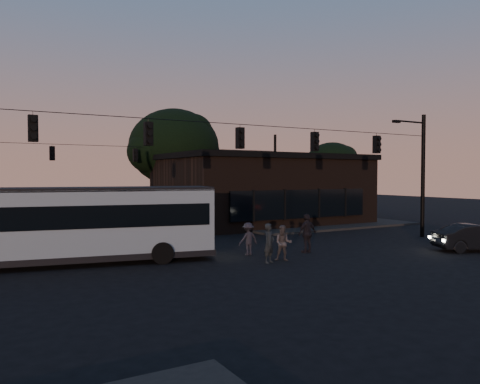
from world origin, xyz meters
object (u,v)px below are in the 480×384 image
car (476,238)px  pedestrian_d (248,239)px  bus (76,221)px  pedestrian_c (307,233)px  pedestrian_a (269,243)px  pedestrian_b (283,243)px  building (262,189)px

car → pedestrian_d: size_ratio=2.65×
bus → pedestrian_c: 10.72m
bus → pedestrian_d: size_ratio=7.72×
bus → pedestrian_a: (7.25, -3.98, -0.98)m
pedestrian_a → pedestrian_d: 2.20m
pedestrian_b → building: bearing=97.9°
bus → pedestrian_b: bearing=-14.7°
building → pedestrian_a: building is taller
building → car: building is taller
pedestrian_a → pedestrian_b: (0.81, 0.10, -0.06)m
car → pedestrian_b: 10.25m
car → pedestrian_a: size_ratio=2.39×
bus → pedestrian_b: (8.06, -3.88, -1.05)m
pedestrian_a → pedestrian_b: size_ratio=1.08×
bus → pedestrian_a: bearing=-17.8°
bus → pedestrian_d: (7.51, -1.80, -1.07)m
bus → pedestrian_a: 8.33m
pedestrian_c → pedestrian_d: bearing=-24.2°
bus → pedestrian_d: bearing=-2.5°
bus → pedestrian_c: size_ratio=6.23×
bus → pedestrian_c: bus is taller
bus → pedestrian_a: size_ratio=6.98×
building → pedestrian_d: 15.08m
car → pedestrian_c: pedestrian_c is taller
car → pedestrian_c: 8.54m
car → building: bearing=29.6°
pedestrian_b → pedestrian_c: size_ratio=0.83×
pedestrian_b → pedestrian_d: size_ratio=1.02×
pedestrian_a → pedestrian_b: bearing=-18.6°
car → pedestrian_a: pedestrian_a is taller
building → pedestrian_b: size_ratio=9.74×
pedestrian_c → pedestrian_d: pedestrian_c is taller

